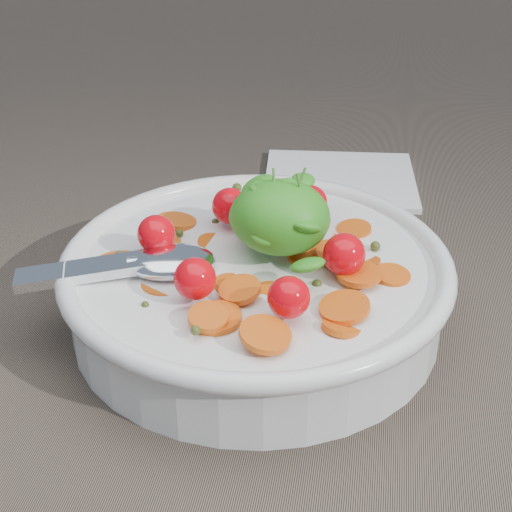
# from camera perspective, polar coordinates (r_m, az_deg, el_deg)

# --- Properties ---
(ground) EXTENTS (6.00, 6.00, 0.00)m
(ground) POSITION_cam_1_polar(r_m,az_deg,el_deg) (0.56, -0.71, -3.40)
(ground) COLOR brown
(ground) RESTS_ON ground
(bowl) EXTENTS (0.28, 0.26, 0.11)m
(bowl) POSITION_cam_1_polar(r_m,az_deg,el_deg) (0.53, 0.02, -2.07)
(bowl) COLOR white
(bowl) RESTS_ON ground
(napkin) EXTENTS (0.15, 0.13, 0.01)m
(napkin) POSITION_cam_1_polar(r_m,az_deg,el_deg) (0.74, 6.12, 5.54)
(napkin) COLOR white
(napkin) RESTS_ON ground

